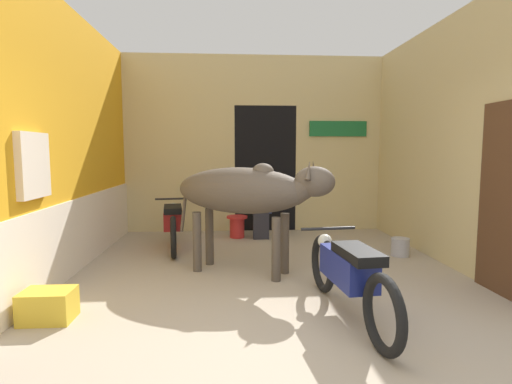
% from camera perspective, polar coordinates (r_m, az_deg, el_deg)
% --- Properties ---
extents(ground_plane, '(30.00, 30.00, 0.00)m').
position_cam_1_polar(ground_plane, '(3.42, 4.88, -20.56)').
color(ground_plane, tan).
extents(wall_left_shopfront, '(0.25, 4.51, 3.29)m').
position_cam_1_polar(wall_left_shopfront, '(5.64, -24.98, 6.04)').
color(wall_left_shopfront, orange).
rests_on(wall_left_shopfront, ground_plane).
extents(wall_back_with_doorway, '(4.82, 0.93, 3.29)m').
position_cam_1_polar(wall_back_with_doorway, '(7.83, 0.29, 5.42)').
color(wall_back_with_doorway, '#D1BC84').
rests_on(wall_back_with_doorway, ground_plane).
extents(wall_right_with_door, '(0.22, 4.51, 3.29)m').
position_cam_1_polar(wall_right_with_door, '(6.01, 25.95, 6.26)').
color(wall_right_with_door, '#D1BC84').
rests_on(wall_right_with_door, ground_plane).
extents(cow, '(2.02, 1.27, 1.42)m').
position_cam_1_polar(cow, '(4.89, -1.24, -0.03)').
color(cow, '#4C4238').
rests_on(cow, ground_plane).
extents(motorcycle_near, '(0.58, 1.99, 0.74)m').
position_cam_1_polar(motorcycle_near, '(3.79, 12.99, -11.12)').
color(motorcycle_near, black).
rests_on(motorcycle_near, ground_plane).
extents(motorcycle_far, '(0.58, 1.92, 0.73)m').
position_cam_1_polar(motorcycle_far, '(6.42, -11.76, -4.16)').
color(motorcycle_far, black).
rests_on(motorcycle_far, ground_plane).
extents(shopkeeper_seated, '(0.39, 0.34, 1.12)m').
position_cam_1_polar(shopkeeper_seated, '(6.99, 0.64, -1.78)').
color(shopkeeper_seated, '#282833').
rests_on(shopkeeper_seated, ground_plane).
extents(plastic_stool, '(0.37, 0.37, 0.38)m').
position_cam_1_polar(plastic_stool, '(7.05, -2.72, -4.86)').
color(plastic_stool, red).
rests_on(plastic_stool, ground_plane).
extents(crate, '(0.44, 0.32, 0.28)m').
position_cam_1_polar(crate, '(4.16, -27.57, -14.18)').
color(crate, gold).
rests_on(crate, ground_plane).
extents(bucket, '(0.26, 0.26, 0.26)m').
position_cam_1_polar(bucket, '(6.22, 19.90, -7.39)').
color(bucket, '#A8A8B2').
rests_on(bucket, ground_plane).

